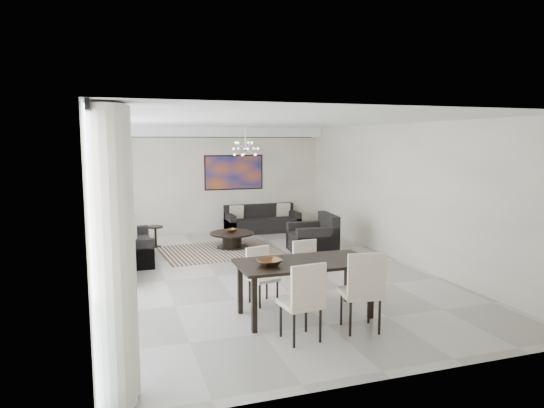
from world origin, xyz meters
name	(u,v)px	position (x,y,z in m)	size (l,w,h in m)	color
room_shell	(288,197)	(0.46, 0.00, 1.45)	(6.00, 9.00, 2.90)	#A8A39B
window_wall	(108,203)	(-2.86, 0.00, 1.47)	(0.37, 8.95, 2.90)	silver
soffit	(217,132)	(0.00, 4.30, 2.77)	(5.98, 0.40, 0.26)	white
painting	(234,172)	(0.50, 4.47, 1.65)	(1.68, 0.04, 0.98)	#AE4C18
chandelier	(245,149)	(0.30, 2.50, 2.35)	(0.66, 0.66, 0.71)	silver
rug	(219,251)	(-0.47, 2.02, 0.01)	(2.61, 2.01, 0.01)	black
coffee_table	(232,239)	(-0.10, 2.30, 0.21)	(1.05, 1.05, 0.37)	black
bowl_coffee	(231,230)	(-0.10, 2.36, 0.41)	(0.24, 0.24, 0.08)	brown
sofa_main	(262,223)	(1.20, 4.07, 0.25)	(2.04, 0.83, 0.74)	black
loveseat	(126,248)	(-2.55, 1.70, 0.29)	(0.96, 1.70, 0.85)	black
armchair	(314,239)	(1.59, 1.30, 0.30)	(1.08, 1.12, 0.87)	black
side_table	(155,233)	(-1.83, 2.94, 0.34)	(0.37, 0.37, 0.51)	black
tv_console	(116,265)	(-2.76, 0.44, 0.26)	(0.46, 1.64, 0.51)	black
television	(124,233)	(-2.60, 0.50, 0.83)	(1.10, 0.14, 0.63)	gray
dining_table	(305,267)	(-0.17, -2.44, 0.73)	(1.97, 1.00, 0.82)	black
dining_chair_sw	(304,297)	(-0.54, -3.32, 0.60)	(0.53, 0.53, 1.04)	beige
dining_chair_se	(363,286)	(0.33, -3.27, 0.64)	(0.59, 0.59, 1.11)	beige
dining_chair_nw	(261,271)	(-0.60, -1.67, 0.50)	(0.49, 0.49, 0.88)	beige
dining_chair_ne	(307,265)	(0.21, -1.63, 0.53)	(0.46, 0.46, 0.92)	beige
bowl_dining	(269,262)	(-0.73, -2.50, 0.86)	(0.35, 0.35, 0.08)	brown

